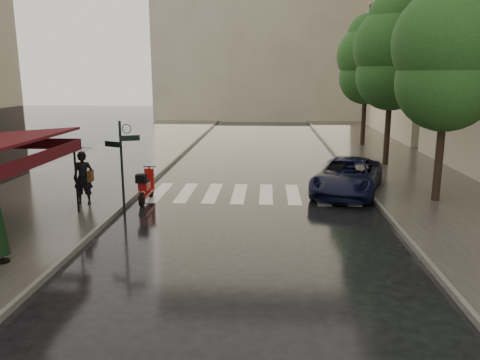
# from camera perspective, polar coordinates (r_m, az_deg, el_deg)

# --- Properties ---
(ground) EXTENTS (120.00, 120.00, 0.00)m
(ground) POSITION_cam_1_polar(r_m,az_deg,el_deg) (13.02, -12.68, -7.98)
(ground) COLOR black
(ground) RESTS_ON ground
(sidewalk_near) EXTENTS (6.00, 60.00, 0.12)m
(sidewalk_near) POSITION_cam_1_polar(r_m,az_deg,el_deg) (25.41, -15.09, 2.08)
(sidewalk_near) COLOR #38332D
(sidewalk_near) RESTS_ON ground
(sidewalk_far) EXTENTS (5.50, 60.00, 0.12)m
(sidewalk_far) POSITION_cam_1_polar(r_m,az_deg,el_deg) (25.03, 18.93, 1.67)
(sidewalk_far) COLOR #38332D
(sidewalk_far) RESTS_ON ground
(curb_near) EXTENTS (0.12, 60.00, 0.16)m
(curb_near) POSITION_cam_1_polar(r_m,az_deg,el_deg) (24.61, -8.34, 2.09)
(curb_near) COLOR #595651
(curb_near) RESTS_ON ground
(curb_far) EXTENTS (0.12, 60.00, 0.16)m
(curb_far) POSITION_cam_1_polar(r_m,az_deg,el_deg) (24.42, 12.59, 1.84)
(curb_far) COLOR #595651
(curb_far) RESTS_ON ground
(crosswalk) EXTENTS (7.85, 3.20, 0.01)m
(crosswalk) POSITION_cam_1_polar(r_m,az_deg,el_deg) (18.26, 1.56, -1.67)
(crosswalk) COLOR silver
(crosswalk) RESTS_ON ground
(signpost) EXTENTS (1.17, 0.29, 3.10)m
(signpost) POSITION_cam_1_polar(r_m,az_deg,el_deg) (15.66, -14.21, 2.37)
(signpost) COLOR black
(signpost) RESTS_ON ground
(haussmann_far) EXTENTS (8.00, 16.00, 18.50)m
(haussmann_far) POSITION_cam_1_polar(r_m,az_deg,el_deg) (40.14, 23.49, 18.39)
(haussmann_far) COLOR tan
(haussmann_far) RESTS_ON ground
(backdrop_building) EXTENTS (22.00, 6.00, 20.00)m
(backdrop_building) POSITION_cam_1_polar(r_m,az_deg,el_deg) (50.00, 2.93, 18.89)
(backdrop_building) COLOR tan
(backdrop_building) RESTS_ON ground
(tree_near) EXTENTS (3.80, 3.80, 7.99)m
(tree_near) POSITION_cam_1_polar(r_m,az_deg,el_deg) (17.78, 24.14, 14.16)
(tree_near) COLOR black
(tree_near) RESTS_ON sidewalk_far
(tree_mid) EXTENTS (3.80, 3.80, 8.34)m
(tree_mid) POSITION_cam_1_polar(r_m,az_deg,el_deg) (24.46, 18.13, 14.54)
(tree_mid) COLOR black
(tree_mid) RESTS_ON sidewalk_far
(tree_far) EXTENTS (3.80, 3.80, 8.16)m
(tree_far) POSITION_cam_1_polar(r_m,az_deg,el_deg) (31.32, 15.22, 13.91)
(tree_far) COLOR black
(tree_far) RESTS_ON sidewalk_far
(pedestrian_with_umbrella) EXTENTS (1.18, 1.20, 2.55)m
(pedestrian_with_umbrella) POSITION_cam_1_polar(r_m,az_deg,el_deg) (16.94, -18.74, 2.77)
(pedestrian_with_umbrella) COLOR black
(pedestrian_with_umbrella) RESTS_ON sidewalk_near
(scooter) EXTENTS (0.48, 1.82, 1.20)m
(scooter) POSITION_cam_1_polar(r_m,az_deg,el_deg) (17.31, -11.42, -0.85)
(scooter) COLOR black
(scooter) RESTS_ON ground
(parked_car) EXTENTS (3.69, 5.42, 1.38)m
(parked_car) POSITION_cam_1_polar(r_m,az_deg,el_deg) (18.64, 12.99, 0.45)
(parked_car) COLOR black
(parked_car) RESTS_ON ground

